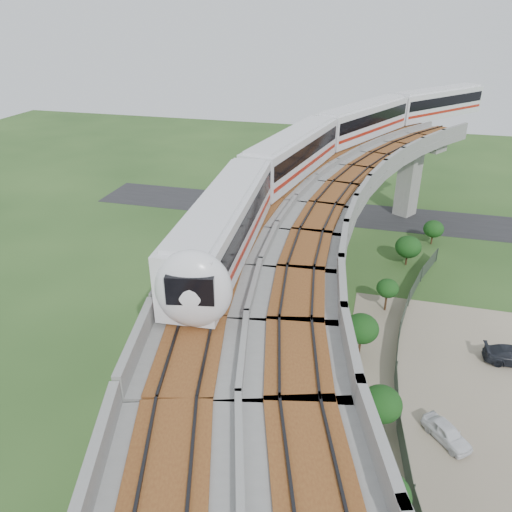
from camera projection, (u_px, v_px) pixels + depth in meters
The scene contains 13 objects.
ground at pixel (275, 359), 36.44m from camera, with size 160.00×160.00×0.00m, color #26441B.
dirt_lot at pixel (484, 414), 31.50m from camera, with size 18.00×26.00×0.04m, color #7E705C.
asphalt_road at pixel (329, 212), 62.36m from camera, with size 60.00×8.00×0.03m, color #232326.
viaduct at pixel (337, 254), 31.50m from camera, with size 19.58×73.98×11.40m.
metro_train at pixel (350, 139), 45.02m from camera, with size 21.32×58.70×3.64m.
fence at pixel (415, 373), 33.88m from camera, with size 3.87×38.73×1.50m.
tree_0 at pixel (434, 229), 53.23m from camera, with size 2.14×2.14×2.70m.
tree_1 at pixel (408, 247), 48.83m from camera, with size 2.54×2.54×3.05m.
tree_2 at pixel (388, 288), 41.30m from camera, with size 1.84×1.84×2.93m.
tree_3 at pixel (362, 329), 35.64m from camera, with size 2.48×2.48×3.49m.
tree_4 at pixel (381, 404), 29.26m from camera, with size 2.46×2.46×3.22m.
tree_5 at pixel (384, 495), 23.82m from camera, with size 2.57×2.57×3.24m.
car_white at pixel (447, 433), 29.34m from camera, with size 1.30×3.24×1.10m, color white.
Camera 1 is at (6.10, -28.59, 23.06)m, focal length 35.00 mm.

